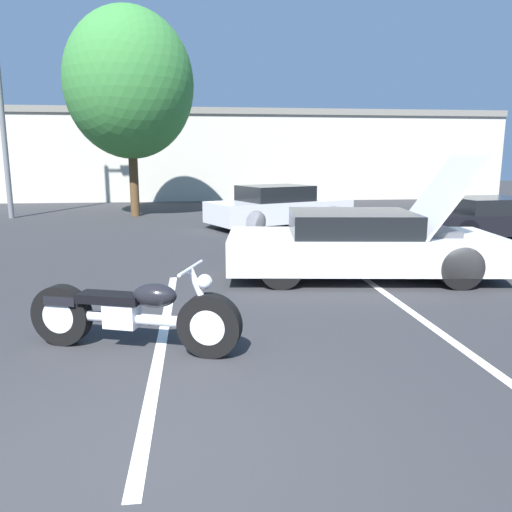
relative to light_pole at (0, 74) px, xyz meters
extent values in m
plane|color=#2D2D30|center=(5.97, -15.13, -4.82)|extent=(80.00, 80.00, 0.00)
cube|color=white|center=(5.97, -12.57, -4.82)|extent=(0.12, 5.92, 0.01)
cube|color=white|center=(9.31, -12.57, -4.82)|extent=(0.12, 5.92, 0.01)
cube|color=beige|center=(5.97, 8.00, -2.62)|extent=(32.00, 4.00, 4.40)
cube|color=slate|center=(5.97, 8.00, -0.57)|extent=(32.00, 4.20, 0.30)
cylinder|color=brown|center=(4.18, 0.15, -3.48)|extent=(0.32, 0.32, 2.68)
ellipsoid|color=#387F38|center=(4.18, 0.15, -0.23)|extent=(4.43, 4.43, 5.09)
cylinder|color=black|center=(6.51, -13.25, -4.48)|extent=(0.70, 0.37, 0.69)
cylinder|color=black|center=(4.86, -12.69, -4.48)|extent=(0.70, 0.37, 0.69)
cylinder|color=silver|center=(6.51, -13.25, -4.48)|extent=(0.41, 0.28, 0.38)
cylinder|color=silver|center=(4.86, -12.69, -4.48)|extent=(0.41, 0.28, 0.38)
cylinder|color=silver|center=(5.69, -12.97, -4.46)|extent=(1.44, 0.59, 0.12)
cube|color=silver|center=(5.56, -12.93, -4.42)|extent=(0.42, 0.34, 0.28)
ellipsoid|color=black|center=(5.93, -13.05, -4.18)|extent=(0.56, 0.42, 0.26)
cube|color=black|center=(5.44, -12.89, -4.24)|extent=(0.76, 0.48, 0.10)
cube|color=black|center=(4.90, -12.71, -4.29)|extent=(0.43, 0.33, 0.10)
cylinder|color=silver|center=(6.43, -13.22, -4.15)|extent=(0.31, 0.16, 0.63)
cylinder|color=silver|center=(6.33, -13.19, -3.86)|extent=(0.26, 0.67, 0.04)
sphere|color=silver|center=(6.47, -13.24, -4.00)|extent=(0.16, 0.16, 0.16)
cylinder|color=silver|center=(5.35, -12.74, -4.52)|extent=(1.10, 0.45, 0.09)
cube|color=white|center=(9.27, -9.93, -4.34)|extent=(4.85, 2.43, 0.58)
cube|color=black|center=(9.09, -9.91, -3.85)|extent=(2.29, 1.93, 0.39)
cylinder|color=black|center=(10.60, -10.93, -4.47)|extent=(0.73, 0.31, 0.71)
cylinder|color=black|center=(10.81, -9.30, -4.47)|extent=(0.73, 0.31, 0.71)
cylinder|color=black|center=(7.73, -10.56, -4.47)|extent=(0.73, 0.31, 0.71)
cylinder|color=black|center=(7.94, -8.93, -4.47)|extent=(0.73, 0.31, 0.71)
cube|color=white|center=(10.59, -10.10, -3.38)|extent=(1.18, 1.82, 1.36)
cube|color=#4C4C51|center=(10.54, -10.09, -4.09)|extent=(0.72, 1.09, 0.28)
cube|color=silver|center=(8.93, -3.21, -4.33)|extent=(4.73, 3.38, 0.62)
cube|color=black|center=(8.77, -3.28, -3.79)|extent=(2.44, 2.24, 0.46)
cylinder|color=black|center=(10.49, -3.36, -4.50)|extent=(0.68, 0.46, 0.64)
cylinder|color=black|center=(9.87, -1.96, -4.50)|extent=(0.68, 0.46, 0.64)
cylinder|color=black|center=(8.00, -4.46, -4.50)|extent=(0.68, 0.46, 0.64)
cylinder|color=black|center=(7.38, -3.05, -4.50)|extent=(0.68, 0.46, 0.64)
cube|color=black|center=(14.12, -6.14, -4.39)|extent=(4.41, 2.14, 0.51)
cube|color=black|center=(13.95, -6.15, -3.94)|extent=(2.06, 1.75, 0.39)
cylinder|color=black|center=(12.87, -7.02, -4.50)|extent=(0.65, 0.28, 0.63)
cylinder|color=black|center=(12.73, -5.49, -4.50)|extent=(0.65, 0.28, 0.63)
camera|label=1|loc=(6.41, -18.31, -2.73)|focal=35.00mm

